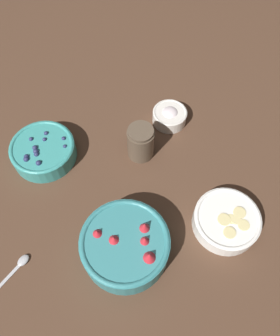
{
  "coord_description": "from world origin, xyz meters",
  "views": [
    {
      "loc": [
        0.01,
        0.42,
        0.8
      ],
      "look_at": [
        -0.09,
        -0.02,
        0.05
      ],
      "focal_mm": 35.0,
      "sensor_mm": 36.0,
      "label": 1
    }
  ],
  "objects_px": {
    "bowl_strawberries": "(125,245)",
    "jar_chocolate": "(141,143)",
    "bowl_blueberries": "(43,150)",
    "bowl_bananas": "(226,220)",
    "bowl_cream": "(170,115)"
  },
  "relations": [
    {
      "from": "bowl_bananas",
      "to": "bowl_strawberries",
      "type": "bearing_deg",
      "value": 2.41
    },
    {
      "from": "bowl_blueberries",
      "to": "bowl_cream",
      "type": "height_order",
      "value": "bowl_blueberries"
    },
    {
      "from": "bowl_blueberries",
      "to": "bowl_bananas",
      "type": "xyz_separation_m",
      "value": [
        -0.43,
        0.31,
        -0.0
      ]
    },
    {
      "from": "bowl_strawberries",
      "to": "jar_chocolate",
      "type": "bearing_deg",
      "value": -109.96
    },
    {
      "from": "bowl_cream",
      "to": "bowl_strawberries",
      "type": "bearing_deg",
      "value": 60.22
    },
    {
      "from": "bowl_strawberries",
      "to": "bowl_blueberries",
      "type": "distance_m",
      "value": 0.37
    },
    {
      "from": "bowl_strawberries",
      "to": "bowl_cream",
      "type": "xyz_separation_m",
      "value": [
        -0.21,
        -0.37,
        -0.02
      ]
    },
    {
      "from": "bowl_cream",
      "to": "jar_chocolate",
      "type": "xyz_separation_m",
      "value": [
        0.11,
        0.1,
        0.02
      ]
    },
    {
      "from": "bowl_bananas",
      "to": "bowl_cream",
      "type": "xyz_separation_m",
      "value": [
        0.05,
        -0.36,
        -0.0
      ]
    },
    {
      "from": "jar_chocolate",
      "to": "bowl_blueberries",
      "type": "bearing_deg",
      "value": -10.14
    },
    {
      "from": "bowl_bananas",
      "to": "jar_chocolate",
      "type": "distance_m",
      "value": 0.31
    },
    {
      "from": "bowl_blueberries",
      "to": "jar_chocolate",
      "type": "bearing_deg",
      "value": 169.86
    },
    {
      "from": "bowl_strawberries",
      "to": "bowl_blueberries",
      "type": "relative_size",
      "value": 1.17
    },
    {
      "from": "bowl_cream",
      "to": "bowl_bananas",
      "type": "bearing_deg",
      "value": 97.64
    },
    {
      "from": "bowl_strawberries",
      "to": "bowl_cream",
      "type": "bearing_deg",
      "value": -119.78
    }
  ]
}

